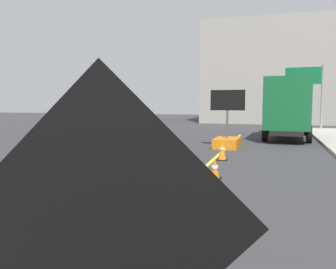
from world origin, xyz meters
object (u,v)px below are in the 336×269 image
at_px(arrow_board_trailer, 227,137).
at_px(traffic_cone_curbside, 222,150).
at_px(box_truck, 288,107).
at_px(traffic_cone_mid_lane, 202,194).
at_px(traffic_cone_far_lane, 215,168).
at_px(highway_guide_sign, 311,85).
at_px(roadwork_sign, 103,233).
at_px(pickup_car, 128,150).

bearing_deg(arrow_board_trailer, traffic_cone_curbside, -85.09).
relative_size(arrow_board_trailer, box_truck, 0.37).
relative_size(traffic_cone_mid_lane, traffic_cone_far_lane, 1.18).
bearing_deg(highway_guide_sign, roadwork_sign, -97.15).
height_order(highway_guide_sign, traffic_cone_mid_lane, highway_guide_sign).
xyz_separation_m(roadwork_sign, arrow_board_trailer, (-1.32, 14.72, -0.99)).
bearing_deg(roadwork_sign, arrow_board_trailer, 95.14).
relative_size(arrow_board_trailer, traffic_cone_curbside, 3.54).
bearing_deg(pickup_car, traffic_cone_curbside, 53.95).
xyz_separation_m(roadwork_sign, traffic_cone_far_lane, (-0.76, 7.91, -1.18)).
relative_size(arrow_board_trailer, highway_guide_sign, 0.54).
xyz_separation_m(pickup_car, traffic_cone_far_lane, (2.59, 0.08, -0.41)).
height_order(highway_guide_sign, traffic_cone_curbside, highway_guide_sign).
height_order(box_truck, highway_guide_sign, highway_guide_sign).
bearing_deg(box_truck, roadwork_sign, -94.42).
xyz_separation_m(box_truck, highway_guide_sign, (1.86, 7.27, 1.58)).
distance_m(traffic_cone_far_lane, traffic_cone_curbside, 3.15).
relative_size(highway_guide_sign, traffic_cone_curbside, 6.55).
distance_m(arrow_board_trailer, highway_guide_sign, 13.44).
height_order(arrow_board_trailer, traffic_cone_far_lane, arrow_board_trailer).
bearing_deg(box_truck, arrow_board_trailer, -119.80).
height_order(box_truck, pickup_car, box_truck).
relative_size(arrow_board_trailer, traffic_cone_mid_lane, 3.90).
relative_size(pickup_car, traffic_cone_curbside, 6.70).
relative_size(traffic_cone_far_lane, traffic_cone_curbside, 0.77).
xyz_separation_m(arrow_board_trailer, box_truck, (2.85, 4.97, 1.36)).
bearing_deg(roadwork_sign, traffic_cone_mid_lane, 95.73).
bearing_deg(pickup_car, highway_guide_sign, 70.60).
bearing_deg(box_truck, traffic_cone_curbside, -106.33).
height_order(traffic_cone_mid_lane, traffic_cone_curbside, traffic_cone_curbside).
bearing_deg(traffic_cone_far_lane, box_truck, 79.04).
height_order(roadwork_sign, box_truck, box_truck).
xyz_separation_m(roadwork_sign, traffic_cone_mid_lane, (-0.50, 4.96, -1.13)).
xyz_separation_m(box_truck, pickup_car, (-4.87, -11.85, -1.15)).
relative_size(arrow_board_trailer, pickup_car, 0.53).
height_order(arrow_board_trailer, box_truck, box_truck).
xyz_separation_m(arrow_board_trailer, traffic_cone_mid_lane, (0.83, -9.76, -0.14)).
relative_size(roadwork_sign, highway_guide_sign, 0.47).
relative_size(traffic_cone_mid_lane, traffic_cone_curbside, 0.91).
relative_size(arrow_board_trailer, traffic_cone_far_lane, 4.59).
bearing_deg(highway_guide_sign, traffic_cone_mid_lane, -100.00).
relative_size(box_truck, traffic_cone_curbside, 9.47).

